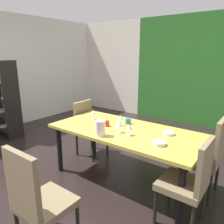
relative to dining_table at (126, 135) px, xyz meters
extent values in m
cube|color=black|center=(-0.78, 0.04, -0.69)|extent=(5.66, 6.30, 0.02)
cube|color=silver|center=(-2.61, 3.14, 0.64)|extent=(2.01, 0.10, 2.64)
cube|color=#296824|center=(0.22, 3.14, 0.64)|extent=(3.65, 0.10, 2.64)
cube|color=#B09C3C|center=(0.00, 0.00, 0.06)|extent=(2.05, 0.97, 0.04)
cylinder|color=black|center=(-0.93, 0.39, -0.32)|extent=(0.07, 0.07, 0.71)
cylinder|color=black|center=(0.93, 0.39, -0.32)|extent=(0.07, 0.07, 0.71)
cylinder|color=black|center=(-0.93, -0.39, -0.32)|extent=(0.07, 0.07, 0.71)
cylinder|color=black|center=(0.93, -0.39, -0.32)|extent=(0.07, 0.07, 0.71)
cube|color=#746447|center=(0.04, -1.35, -0.23)|extent=(0.44, 0.44, 0.07)
cube|color=#746447|center=(0.04, -1.55, 0.06)|extent=(0.42, 0.05, 0.58)
cylinder|color=black|center=(-0.15, -1.16, -0.47)|extent=(0.04, 0.04, 0.41)
cylinder|color=black|center=(0.23, -1.16, -0.47)|extent=(0.04, 0.04, 0.41)
cube|color=#746447|center=(0.91, -0.32, -0.23)|extent=(0.44, 0.44, 0.07)
cube|color=#746447|center=(1.11, -0.32, 0.03)|extent=(0.05, 0.42, 0.52)
cylinder|color=black|center=(0.72, -0.51, -0.47)|extent=(0.04, 0.04, 0.41)
cylinder|color=black|center=(0.72, -0.13, -0.47)|extent=(0.04, 0.04, 0.41)
cylinder|color=black|center=(1.10, -0.51, -0.47)|extent=(0.04, 0.04, 0.41)
cylinder|color=black|center=(1.10, -0.13, -0.47)|extent=(0.04, 0.04, 0.41)
cube|color=#746447|center=(-0.91, 0.32, -0.23)|extent=(0.44, 0.44, 0.07)
cube|color=#746447|center=(-1.11, 0.32, 0.02)|extent=(0.05, 0.42, 0.50)
cylinder|color=black|center=(-0.72, 0.51, -0.47)|extent=(0.04, 0.04, 0.41)
cylinder|color=black|center=(-0.72, 0.13, -0.47)|extent=(0.04, 0.04, 0.41)
cylinder|color=black|center=(-1.10, 0.51, -0.47)|extent=(0.04, 0.04, 0.41)
cylinder|color=black|center=(-1.10, 0.13, -0.47)|extent=(0.04, 0.04, 0.41)
cube|color=#746447|center=(0.91, 0.32, -0.23)|extent=(0.44, 0.44, 0.07)
cube|color=#746447|center=(1.11, 0.32, 0.05)|extent=(0.05, 0.42, 0.58)
cylinder|color=black|center=(0.72, 0.13, -0.47)|extent=(0.04, 0.04, 0.41)
cylinder|color=black|center=(0.72, 0.51, -0.47)|extent=(0.04, 0.04, 0.41)
cylinder|color=black|center=(1.10, 0.13, -0.47)|extent=(0.04, 0.04, 0.41)
cylinder|color=black|center=(1.10, 0.51, -0.47)|extent=(0.04, 0.04, 0.41)
cube|color=black|center=(-2.69, -0.08, 0.13)|extent=(0.05, 0.34, 1.61)
cube|color=black|center=(-3.06, -0.08, -0.51)|extent=(0.78, 0.34, 0.02)
cylinder|color=beige|center=(-3.14, -0.08, -0.49)|extent=(0.21, 0.21, 0.02)
cube|color=black|center=(-3.06, -0.08, -0.19)|extent=(0.78, 0.34, 0.02)
cylinder|color=white|center=(-3.20, -0.08, -0.15)|extent=(0.15, 0.15, 0.06)
cube|color=black|center=(-3.06, -0.08, 0.13)|extent=(0.78, 0.34, 0.02)
cylinder|color=silver|center=(-2.94, -0.08, 0.17)|extent=(0.16, 0.16, 0.05)
cube|color=black|center=(-3.06, -0.08, 0.45)|extent=(0.78, 0.34, 0.02)
cylinder|color=white|center=(-3.08, -0.08, 0.48)|extent=(0.19, 0.19, 0.02)
cylinder|color=silver|center=(-0.01, -0.14, 0.08)|extent=(0.06, 0.06, 0.00)
cylinder|color=silver|center=(-0.01, -0.14, 0.12)|extent=(0.01, 0.01, 0.08)
cone|color=silver|center=(-0.01, -0.14, 0.20)|extent=(0.08, 0.08, 0.08)
cylinder|color=silver|center=(0.15, -0.15, 0.08)|extent=(0.06, 0.06, 0.00)
cylinder|color=silver|center=(0.15, -0.15, 0.12)|extent=(0.01, 0.01, 0.07)
cone|color=silver|center=(0.15, -0.15, 0.19)|extent=(0.08, 0.08, 0.07)
cylinder|color=silver|center=(-0.66, 0.09, 0.08)|extent=(0.06, 0.06, 0.00)
cylinder|color=silver|center=(-0.66, 0.09, 0.12)|extent=(0.01, 0.01, 0.07)
cone|color=silver|center=(-0.66, 0.09, 0.19)|extent=(0.07, 0.07, 0.08)
cylinder|color=silver|center=(-0.15, 0.10, 0.08)|extent=(0.06, 0.06, 0.00)
cylinder|color=silver|center=(-0.15, 0.10, 0.12)|extent=(0.01, 0.01, 0.08)
cone|color=silver|center=(-0.15, 0.10, 0.19)|extent=(0.06, 0.06, 0.07)
cylinder|color=white|center=(0.53, 0.17, 0.09)|extent=(0.15, 0.15, 0.04)
cylinder|color=silver|center=(0.58, -0.19, 0.10)|extent=(0.15, 0.15, 0.04)
cylinder|color=red|center=(-0.29, -0.04, 0.12)|extent=(0.07, 0.07, 0.08)
cylinder|color=#2A6B6C|center=(-0.11, 0.23, 0.12)|extent=(0.08, 0.08, 0.08)
cylinder|color=white|center=(-0.13, -0.37, 0.17)|extent=(0.13, 0.13, 0.19)
cone|color=white|center=(-0.08, -0.37, 0.26)|extent=(0.04, 0.04, 0.04)
camera|label=1|loc=(1.51, -2.33, 1.07)|focal=35.00mm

